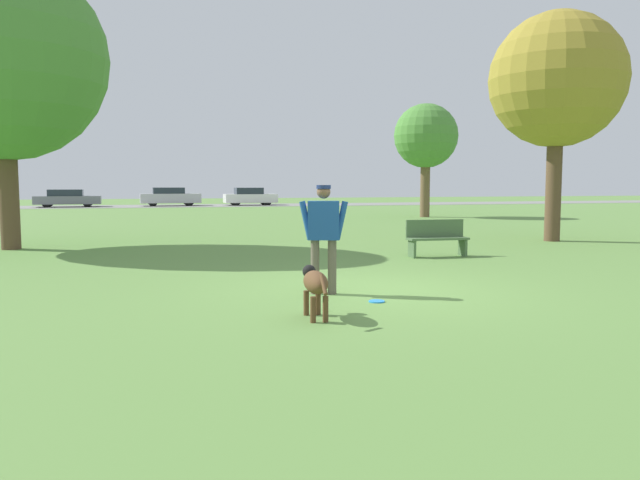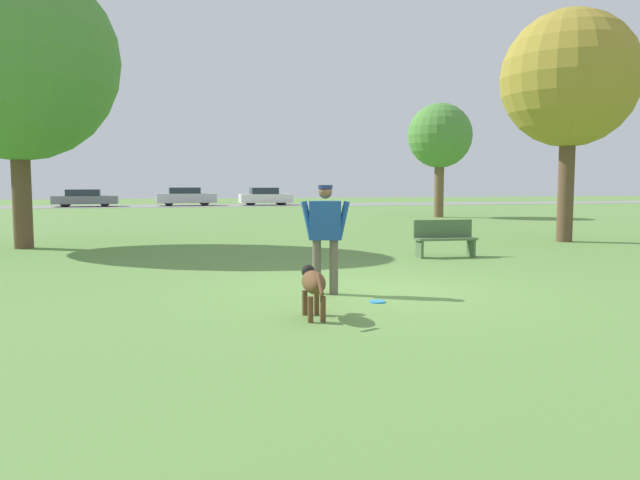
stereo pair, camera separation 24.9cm
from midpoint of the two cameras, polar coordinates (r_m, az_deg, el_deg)
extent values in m
plane|color=#608C42|center=(9.77, 5.19, -4.66)|extent=(120.00, 120.00, 0.00)
cube|color=gray|center=(47.05, -9.96, 3.12)|extent=(120.00, 6.00, 0.01)
cylinder|color=#665B4C|center=(9.41, 2.03, -2.49)|extent=(0.16, 0.16, 0.82)
cylinder|color=#665B4C|center=(9.42, 0.46, -2.47)|extent=(0.16, 0.16, 0.82)
cube|color=#1E4C93|center=(9.35, 1.25, 1.80)|extent=(0.51, 0.35, 0.58)
cylinder|color=#1E4C93|center=(9.34, 2.86, 1.79)|extent=(0.23, 0.15, 0.59)
cylinder|color=#1E4C93|center=(9.36, -0.35, 1.81)|extent=(0.23, 0.15, 0.59)
sphere|color=brown|center=(9.33, 1.26, 4.43)|extent=(0.26, 0.26, 0.21)
cylinder|color=navy|center=(9.33, 1.26, 4.87)|extent=(0.27, 0.27, 0.06)
ellipsoid|color=brown|center=(7.70, 0.34, -3.88)|extent=(0.32, 0.72, 0.28)
ellipsoid|color=black|center=(7.90, 0.07, -4.01)|extent=(0.20, 0.16, 0.15)
sphere|color=black|center=(8.09, -0.21, -2.89)|extent=(0.18, 0.18, 0.18)
cylinder|color=brown|center=(7.95, -0.51, -5.77)|extent=(0.07, 0.07, 0.32)
cylinder|color=brown|center=(7.98, 0.58, -5.73)|extent=(0.07, 0.07, 0.32)
cylinder|color=brown|center=(7.53, 0.07, -6.39)|extent=(0.07, 0.07, 0.32)
cylinder|color=brown|center=(7.56, 1.22, -6.35)|extent=(0.07, 0.07, 0.32)
cylinder|color=brown|center=(7.25, 1.01, -4.11)|extent=(0.06, 0.26, 0.23)
cylinder|color=#268CE5|center=(8.87, 6.06, -5.63)|extent=(0.23, 0.23, 0.02)
torus|color=#268CE5|center=(8.87, 6.06, -5.63)|extent=(0.23, 0.23, 0.02)
cylinder|color=brown|center=(31.27, 11.05, 4.64)|extent=(0.47, 0.47, 2.81)
sphere|color=#4C8938|center=(31.36, 11.13, 9.36)|extent=(3.14, 3.14, 3.14)
cylinder|color=brown|center=(17.64, -25.24, 3.94)|extent=(0.47, 0.47, 2.86)
sphere|color=#4C8938|center=(17.91, -25.67, 14.65)|extent=(5.06, 5.06, 5.06)
cylinder|color=brown|center=(19.18, 21.91, 4.58)|extent=(0.44, 0.44, 3.17)
sphere|color=olive|center=(19.40, 22.22, 13.51)|extent=(3.81, 3.81, 3.81)
cube|color=slate|center=(47.16, -20.51, 3.46)|extent=(4.45, 1.98, 0.56)
cube|color=#232D38|center=(47.16, -20.68, 4.07)|extent=(2.34, 1.65, 0.46)
cylinder|color=black|center=(47.86, -18.85, 3.30)|extent=(0.61, 0.22, 0.60)
cylinder|color=black|center=(46.29, -18.95, 3.25)|extent=(0.61, 0.22, 0.60)
cylinder|color=black|center=(48.07, -21.99, 3.21)|extent=(0.61, 0.22, 0.60)
cylinder|color=black|center=(46.50, -22.19, 3.15)|extent=(0.61, 0.22, 0.60)
cube|color=#B7B7BC|center=(47.16, -11.97, 3.77)|extent=(4.36, 1.81, 0.68)
cube|color=#232D38|center=(47.14, -12.14, 4.45)|extent=(2.29, 1.50, 0.44)
cylinder|color=black|center=(47.97, -10.48, 3.52)|extent=(0.64, 0.22, 0.63)
cylinder|color=black|center=(46.57, -10.32, 3.47)|extent=(0.64, 0.22, 0.63)
cylinder|color=black|center=(47.80, -13.57, 3.45)|extent=(0.64, 0.22, 0.63)
cylinder|color=black|center=(46.39, -13.50, 3.41)|extent=(0.64, 0.22, 0.63)
cube|color=white|center=(47.57, -4.85, 3.83)|extent=(3.91, 1.87, 0.65)
cube|color=#232D38|center=(47.54, -5.00, 4.50)|extent=(2.04, 1.60, 0.48)
cylinder|color=black|center=(48.57, -3.64, 3.58)|extent=(0.58, 0.20, 0.58)
cylinder|color=black|center=(46.99, -3.28, 3.53)|extent=(0.58, 0.20, 0.58)
cylinder|color=black|center=(48.20, -6.38, 3.55)|extent=(0.58, 0.20, 0.58)
cylinder|color=black|center=(46.61, -6.12, 3.49)|extent=(0.58, 0.20, 0.58)
cube|color=#4C6B42|center=(14.39, 11.91, 0.09)|extent=(1.41, 0.46, 0.05)
cube|color=#4C6B42|center=(14.54, 11.65, 1.04)|extent=(1.40, 0.11, 0.40)
cube|color=#4C6B42|center=(14.67, 14.12, -0.72)|extent=(0.07, 0.36, 0.39)
cube|color=#4C6B42|center=(14.18, 9.59, -0.84)|extent=(0.07, 0.36, 0.39)
camera|label=1|loc=(0.12, -89.16, 0.08)|focal=35.00mm
camera|label=2|loc=(0.12, 90.84, -0.08)|focal=35.00mm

